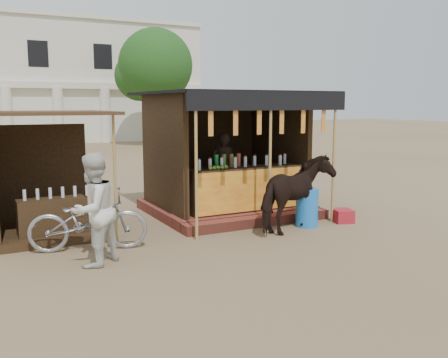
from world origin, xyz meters
TOP-DOWN VIEW (x-y plane):
  - ground at (0.00, 0.00)m, footprint 120.00×120.00m
  - main_stall at (1.00, 3.36)m, footprint 3.60×3.61m
  - secondary_stall at (-3.17, 3.24)m, footprint 2.40×2.40m
  - cow at (1.41, 1.20)m, footprint 1.95×1.41m
  - motorbike at (-2.54, 1.79)m, footprint 2.11×1.19m
  - bystander at (-2.63, 0.94)m, footprint 1.09×1.05m
  - blue_barrel at (1.85, 1.45)m, footprint 0.61×0.61m
  - red_crate at (2.77, 1.40)m, footprint 0.49×0.53m
  - cooler at (2.14, 2.54)m, footprint 0.75×0.64m
  - background_building at (-2.00, 29.94)m, footprint 26.00×7.45m
  - tree at (5.81, 22.14)m, footprint 4.50×4.40m

SIDE VIEW (x-z plane):
  - ground at x=0.00m, z-range 0.00..0.00m
  - red_crate at x=2.77m, z-range 0.00..0.27m
  - cooler at x=2.14m, z-range 0.00..0.46m
  - blue_barrel at x=1.85m, z-range 0.00..0.80m
  - motorbike at x=-2.54m, z-range 0.00..1.05m
  - cow at x=1.41m, z-range 0.00..1.50m
  - secondary_stall at x=-3.17m, z-range -0.34..2.04m
  - bystander at x=-2.63m, z-range 0.00..1.77m
  - main_stall at x=1.00m, z-range -0.37..2.41m
  - background_building at x=-2.00m, z-range -0.11..8.07m
  - tree at x=5.81m, z-range 1.13..8.13m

